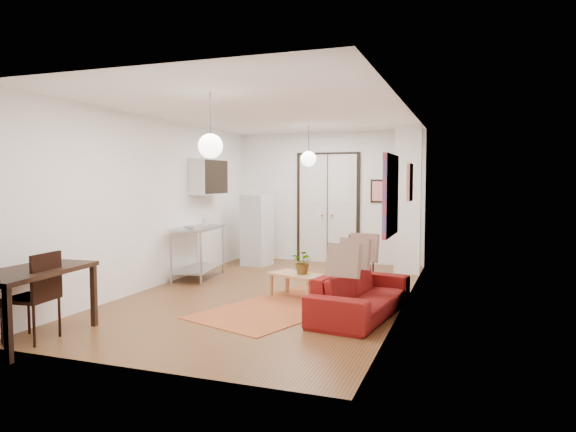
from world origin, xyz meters
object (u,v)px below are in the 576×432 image
(kitchen_counter, at_px, (198,245))
(dining_chair_far, at_px, (37,288))
(coffee_table, at_px, (297,277))
(dining_table, at_px, (27,277))
(fridge, at_px, (257,230))
(dining_chair_near, at_px, (37,288))
(black_side_chair, at_px, (363,252))
(sofa, at_px, (362,293))

(kitchen_counter, xyz_separation_m, dining_chair_far, (0.04, -3.80, -0.05))
(coffee_table, height_order, dining_table, dining_table)
(fridge, bearing_deg, kitchen_counter, -95.32)
(dining_chair_near, height_order, dining_chair_far, same)
(kitchen_counter, distance_m, black_side_chair, 3.11)
(coffee_table, distance_m, black_side_chair, 2.21)
(kitchen_counter, relative_size, fridge, 0.88)
(kitchen_counter, relative_size, dining_chair_far, 1.32)
(sofa, distance_m, black_side_chair, 2.87)
(dining_chair_near, xyz_separation_m, black_side_chair, (2.80, 5.06, -0.12))
(dining_chair_far, bearing_deg, sofa, 119.11)
(dining_table, bearing_deg, dining_chair_near, 69.19)
(sofa, bearing_deg, dining_chair_far, 131.93)
(dining_chair_far, bearing_deg, fridge, 171.26)
(sofa, distance_m, dining_chair_far, 4.04)
(coffee_table, xyz_separation_m, black_side_chair, (0.61, 2.12, 0.14))
(sofa, height_order, kitchen_counter, kitchen_counter)
(coffee_table, bearing_deg, black_side_chair, 74.05)
(sofa, bearing_deg, dining_table, 132.81)
(kitchen_counter, relative_size, dining_table, 0.87)
(fridge, relative_size, dining_table, 0.98)
(coffee_table, bearing_deg, dining_table, -126.26)
(kitchen_counter, bearing_deg, coffee_table, -29.11)
(black_side_chair, bearing_deg, fridge, 3.96)
(kitchen_counter, height_order, dining_chair_far, dining_chair_far)
(kitchen_counter, height_order, fridge, fridge)
(kitchen_counter, xyz_separation_m, fridge, (0.42, 1.78, 0.12))
(sofa, xyz_separation_m, dining_table, (-3.38, -2.35, 0.43))
(dining_chair_near, height_order, black_side_chair, dining_chair_near)
(sofa, xyz_separation_m, fridge, (-2.96, 3.33, 0.46))
(coffee_table, height_order, kitchen_counter, kitchen_counter)
(dining_chair_near, bearing_deg, coffee_table, 138.46)
(sofa, bearing_deg, dining_chair_near, 131.93)
(coffee_table, xyz_separation_m, fridge, (-1.81, 2.65, 0.43))
(sofa, height_order, dining_table, dining_table)
(kitchen_counter, xyz_separation_m, dining_chair_near, (0.04, -3.80, -0.05))
(dining_chair_near, bearing_deg, kitchen_counter, 175.78)
(sofa, relative_size, dining_chair_far, 2.03)
(dining_chair_near, xyz_separation_m, dining_chair_far, (0.00, 0.00, 0.00))
(coffee_table, relative_size, dining_chair_near, 0.97)
(black_side_chair, bearing_deg, kitchen_counter, 40.13)
(kitchen_counter, distance_m, dining_chair_far, 3.80)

